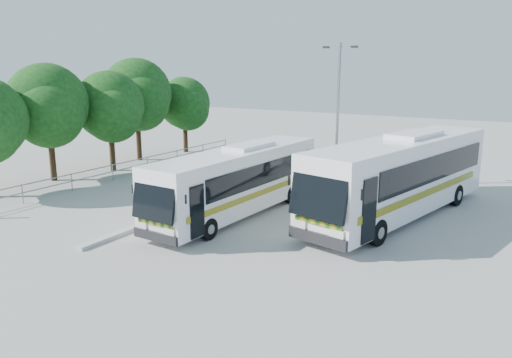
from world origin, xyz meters
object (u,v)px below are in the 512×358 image
Objects in this scene: tree_far_e at (185,103)px; coach_adjacent at (401,175)px; tree_far_c at (110,106)px; lamppost at (338,109)px; tree_far_d at (137,94)px; tree_far_b at (48,104)px; coach_main at (238,180)px.

tree_far_e is 21.37m from coach_adjacent.
coach_adjacent is at bearing -24.10° from tree_far_e.
tree_far_c is 1.10× the size of tree_far_e.
coach_adjacent is 6.78m from lamppost.
tree_far_c is at bearing -169.19° from lamppost.
tree_far_d is at bearing 107.83° from tree_far_c.
lamppost reaches higher than tree_far_b.
coach_main is (12.93, -12.27, -2.22)m from tree_far_e.
coach_adjacent is (18.92, -0.49, -2.29)m from tree_far_c.
tree_far_e reaches higher than coach_main.
tree_far_d is 15.99m from coach_main.
lamppost reaches higher than tree_far_e.
tree_far_e is (-0.51, 8.20, -0.37)m from tree_far_c.
coach_adjacent is (20.11, -4.19, -2.85)m from tree_far_d.
coach_main is 7.42m from coach_adjacent.
tree_far_e is 17.96m from coach_main.
tree_far_e is at bearing 93.54° from tree_far_c.
tree_far_b is 12.13m from tree_far_e.
coach_main is at bearing -139.22° from coach_adjacent.
tree_far_c is 0.88× the size of tree_far_d.
tree_far_b is at bearing -156.96° from lamppost.
lamppost reaches higher than tree_far_d.
tree_far_b reaches higher than coach_adjacent.
lamppost is at bearing 26.57° from tree_far_b.
tree_far_c is 19.07m from coach_adjacent.
coach_adjacent reaches higher than coach_main.
coach_main is (12.43, -4.07, -2.59)m from tree_far_c.
coach_main is at bearing -18.12° from tree_far_c.
tree_far_c is (0.89, 3.90, -0.31)m from tree_far_b.
coach_main is 0.84× the size of coach_adjacent.
tree_far_d reaches higher than coach_main.
lamppost reaches higher than coach_adjacent.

